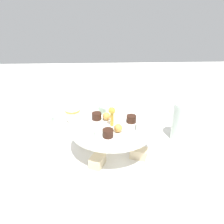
% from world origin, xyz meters
% --- Properties ---
extents(ground_plane, '(2.40, 2.40, 0.00)m').
position_xyz_m(ground_plane, '(0.00, 0.00, 0.00)').
color(ground_plane, silver).
extents(tiered_serving_stand, '(0.31, 0.31, 0.15)m').
position_xyz_m(tiered_serving_stand, '(0.00, -0.00, 0.04)').
color(tiered_serving_stand, white).
rests_on(tiered_serving_stand, ground_plane).
extents(water_glass_tall_right, '(0.07, 0.07, 0.13)m').
position_xyz_m(water_glass_tall_right, '(-0.24, -0.07, 0.07)').
color(water_glass_tall_right, silver).
rests_on(water_glass_tall_right, ground_plane).
extents(water_glass_short_left, '(0.06, 0.06, 0.08)m').
position_xyz_m(water_glass_short_left, '(0.23, -0.10, 0.04)').
color(water_glass_short_left, silver).
rests_on(water_glass_short_left, ground_plane).
extents(teacup_with_saucer, '(0.09, 0.09, 0.05)m').
position_xyz_m(teacup_with_saucer, '(0.15, -0.22, 0.02)').
color(teacup_with_saucer, white).
rests_on(teacup_with_saucer, ground_plane).
extents(butter_knife_right, '(0.17, 0.04, 0.00)m').
position_xyz_m(butter_knife_right, '(-0.06, -0.29, 0.00)').
color(butter_knife_right, silver).
rests_on(butter_knife_right, ground_plane).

